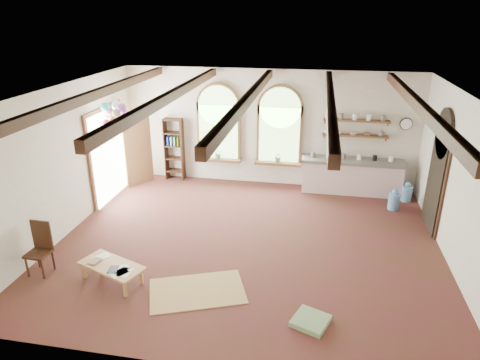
% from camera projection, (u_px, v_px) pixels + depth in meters
% --- Properties ---
extents(floor, '(8.00, 8.00, 0.00)m').
position_uv_depth(floor, '(248.00, 243.00, 9.13)').
color(floor, '#532222').
rests_on(floor, ground).
extents(ceiling_beams, '(6.20, 6.80, 0.18)m').
position_uv_depth(ceiling_beams, '(249.00, 98.00, 7.98)').
color(ceiling_beams, '#391D12').
rests_on(ceiling_beams, ceiling).
extents(window_left, '(1.30, 0.28, 2.20)m').
position_uv_depth(window_left, '(219.00, 126.00, 11.89)').
color(window_left, brown).
rests_on(window_left, floor).
extents(window_right, '(1.30, 0.28, 2.20)m').
position_uv_depth(window_right, '(280.00, 128.00, 11.60)').
color(window_right, brown).
rests_on(window_right, floor).
extents(left_doorway, '(0.10, 1.90, 2.50)m').
position_uv_depth(left_doorway, '(108.00, 155.00, 11.01)').
color(left_doorway, brown).
rests_on(left_doorway, floor).
extents(right_doorway, '(0.10, 1.30, 2.40)m').
position_uv_depth(right_doorway, '(435.00, 182.00, 9.43)').
color(right_doorway, black).
rests_on(right_doorway, floor).
extents(kitchen_counter, '(2.68, 0.62, 0.94)m').
position_uv_depth(kitchen_counter, '(351.00, 176.00, 11.49)').
color(kitchen_counter, beige).
rests_on(kitchen_counter, floor).
extents(wall_shelf_lower, '(1.70, 0.24, 0.04)m').
position_uv_depth(wall_shelf_lower, '(355.00, 135.00, 11.26)').
color(wall_shelf_lower, brown).
rests_on(wall_shelf_lower, wall_back).
extents(wall_shelf_upper, '(1.70, 0.24, 0.04)m').
position_uv_depth(wall_shelf_upper, '(357.00, 121.00, 11.11)').
color(wall_shelf_upper, brown).
rests_on(wall_shelf_upper, wall_back).
extents(wall_clock, '(0.32, 0.04, 0.32)m').
position_uv_depth(wall_clock, '(406.00, 124.00, 10.98)').
color(wall_clock, black).
rests_on(wall_clock, wall_back).
extents(bookshelf, '(0.53, 0.32, 1.80)m').
position_uv_depth(bookshelf, '(174.00, 149.00, 12.28)').
color(bookshelf, '#391D12').
rests_on(bookshelf, floor).
extents(coffee_table, '(1.34, 0.96, 0.35)m').
position_uv_depth(coffee_table, '(112.00, 267.00, 7.74)').
color(coffee_table, '#AF7950').
rests_on(coffee_table, floor).
extents(side_chair, '(0.41, 0.41, 1.01)m').
position_uv_depth(side_chair, '(40.00, 259.00, 8.01)').
color(side_chair, '#391D12').
rests_on(side_chair, floor).
extents(floor_mat, '(1.91, 1.55, 0.02)m').
position_uv_depth(floor_mat, '(197.00, 291.00, 7.56)').
color(floor_mat, tan).
rests_on(floor_mat, floor).
extents(floor_cushion, '(0.68, 0.68, 0.09)m').
position_uv_depth(floor_cushion, '(311.00, 321.00, 6.78)').
color(floor_cushion, gray).
rests_on(floor_cushion, floor).
extents(water_jug_a, '(0.27, 0.27, 0.52)m').
position_uv_depth(water_jug_a, '(407.00, 193.00, 11.06)').
color(water_jug_a, '#5D91C8').
rests_on(water_jug_a, floor).
extents(water_jug_b, '(0.28, 0.28, 0.54)m').
position_uv_depth(water_jug_b, '(394.00, 201.00, 10.59)').
color(water_jug_b, '#5D91C8').
rests_on(water_jug_b, floor).
extents(balloon_cluster, '(0.75, 0.78, 1.14)m').
position_uv_depth(balloon_cluster, '(116.00, 114.00, 10.10)').
color(balloon_cluster, white).
rests_on(balloon_cluster, floor).
extents(table_book, '(0.22, 0.28, 0.02)m').
position_uv_depth(table_book, '(91.00, 260.00, 7.85)').
color(table_book, olive).
rests_on(table_book, coffee_table).
extents(tablet, '(0.21, 0.27, 0.01)m').
position_uv_depth(tablet, '(113.00, 269.00, 7.58)').
color(tablet, black).
rests_on(tablet, coffee_table).
extents(potted_plant_left, '(0.27, 0.23, 0.30)m').
position_uv_depth(potted_plant_left, '(218.00, 153.00, 12.08)').
color(potted_plant_left, '#598C4C').
rests_on(potted_plant_left, window_left).
extents(potted_plant_right, '(0.27, 0.23, 0.30)m').
position_uv_depth(potted_plant_right, '(278.00, 157.00, 11.80)').
color(potted_plant_right, '#598C4C').
rests_on(potted_plant_right, window_right).
extents(shelf_cup_a, '(0.12, 0.10, 0.10)m').
position_uv_depth(shelf_cup_a, '(326.00, 132.00, 11.36)').
color(shelf_cup_a, white).
rests_on(shelf_cup_a, wall_shelf_lower).
extents(shelf_cup_b, '(0.10, 0.10, 0.09)m').
position_uv_depth(shelf_cup_b, '(340.00, 132.00, 11.30)').
color(shelf_cup_b, beige).
rests_on(shelf_cup_b, wall_shelf_lower).
extents(shelf_bowl_a, '(0.22, 0.22, 0.05)m').
position_uv_depth(shelf_bowl_a, '(353.00, 134.00, 11.25)').
color(shelf_bowl_a, beige).
rests_on(shelf_bowl_a, wall_shelf_lower).
extents(shelf_bowl_b, '(0.20, 0.20, 0.06)m').
position_uv_depth(shelf_bowl_b, '(367.00, 134.00, 11.19)').
color(shelf_bowl_b, '#8C664C').
rests_on(shelf_bowl_b, wall_shelf_lower).
extents(shelf_vase, '(0.18, 0.18, 0.19)m').
position_uv_depth(shelf_vase, '(381.00, 132.00, 11.10)').
color(shelf_vase, slate).
rests_on(shelf_vase, wall_shelf_lower).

